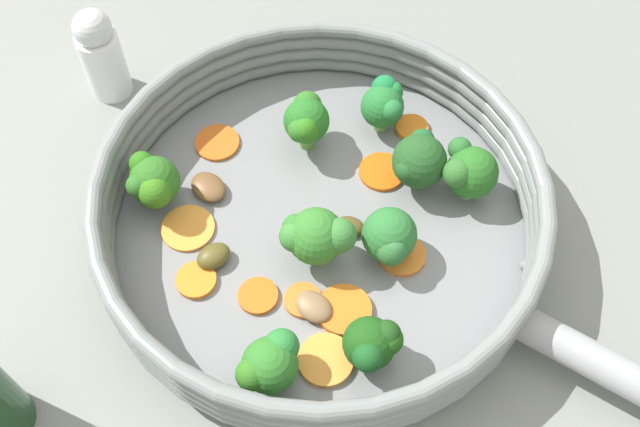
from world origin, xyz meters
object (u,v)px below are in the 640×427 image
Objects in this scene: carrot_slice_6 at (403,255)px; broccoli_floret_8 at (270,363)px; carrot_slice_9 at (344,310)px; mushroom_piece_0 at (215,260)px; carrot_slice_1 at (196,280)px; carrot_slice_2 at (412,128)px; broccoli_floret_1 at (419,161)px; salt_shaker at (101,54)px; broccoli_floret_0 at (469,172)px; broccoli_floret_3 at (152,182)px; broccoli_floret_6 at (384,104)px; carrot_slice_5 at (188,228)px; carrot_slice_3 at (382,172)px; skillet at (320,228)px; mushroom_piece_2 at (314,307)px; broccoli_floret_5 at (306,121)px; broccoli_floret_4 at (315,236)px; broccoli_floret_2 at (373,343)px; carrot_slice_7 at (217,143)px; mushroom_piece_3 at (349,226)px; mushroom_piece_1 at (208,187)px; carrot_slice_4 at (258,296)px; carrot_slice_8 at (326,360)px; broccoli_floret_7 at (390,238)px; carrot_slice_0 at (303,300)px.

carrot_slice_6 is 0.74× the size of broccoli_floret_8.
mushroom_piece_0 is (-0.08, -0.08, 0.00)m from carrot_slice_9.
carrot_slice_1 and carrot_slice_2 have the same top height.
salt_shaker is at bearing -135.97° from broccoli_floret_1.
broccoli_floret_3 is at bearing -110.64° from broccoli_floret_0.
carrot_slice_5 is at bearing -78.85° from broccoli_floret_6.
broccoli_floret_0 reaches higher than mushroom_piece_0.
carrot_slice_3 is 0.28m from salt_shaker.
mushroom_piece_2 is at bearing -26.14° from skillet.
broccoli_floret_8 is (0.19, -0.10, -0.01)m from broccoli_floret_5.
broccoli_floret_4 is at bearing 139.77° from broccoli_floret_8.
skillet is at bearing 175.33° from broccoli_floret_2.
carrot_slice_7 is 0.20m from carrot_slice_9.
mushroom_piece_3 is (-0.11, 0.03, -0.02)m from broccoli_floret_2.
carrot_slice_1 is 0.24m from carrot_slice_2.
broccoli_floret_1 reaches higher than mushroom_piece_1.
broccoli_floret_4 reaches higher than carrot_slice_2.
carrot_slice_4 is at bearing -6.75° from carrot_slice_7.
carrot_slice_8 is 0.11m from broccoli_floret_7.
broccoli_floret_2 reaches higher than carrot_slice_1.
broccoli_floret_5 is at bearing 126.76° from mushroom_piece_0.
carrot_slice_3 reaches higher than skillet.
skillet is at bearing 48.50° from mushroom_piece_1.
carrot_slice_3 is at bearing -129.20° from broccoli_floret_0.
skillet is 0.10m from mushroom_piece_1.
carrot_slice_0 is at bearing 42.58° from mushroom_piece_0.
carrot_slice_8 is (0.14, -0.11, 0.00)m from carrot_slice_3.
carrot_slice_4 is 0.80× the size of carrot_slice_7.
carrot_slice_0 is at bearing 61.34° from carrot_slice_4.
mushroom_piece_3 is at bearing -38.97° from broccoli_floret_6.
mushroom_piece_0 reaches higher than carrot_slice_0.
carrot_slice_9 is at bearing 19.39° from salt_shaker.
mushroom_piece_0 is (-0.01, -0.22, -0.02)m from broccoli_floret_0.
carrot_slice_2 is at bearing 137.66° from carrot_slice_9.
broccoli_floret_1 reaches higher than mushroom_piece_2.
carrot_slice_5 is at bearing -112.80° from mushroom_piece_3.
broccoli_floret_0 is 0.11m from mushroom_piece_3.
carrot_slice_6 is (0.06, 0.05, 0.01)m from skillet.
broccoli_floret_2 is (0.10, -0.13, -0.00)m from broccoli_floret_0.
carrot_slice_3 is 0.17m from carrot_slice_5.
broccoli_floret_2 is 0.37m from salt_shaker.
carrot_slice_3 is 0.08m from broccoli_floret_0.
broccoli_floret_0 is 0.98× the size of broccoli_floret_5.
salt_shaker is at bearing -157.40° from broccoli_floret_4.
mushroom_piece_1 reaches higher than carrot_slice_2.
mushroom_piece_2 is (0.02, -0.08, 0.00)m from carrot_slice_6.
carrot_slice_7 is at bearing -154.81° from skillet.
broccoli_floret_6 is (-0.20, 0.10, 0.00)m from broccoli_floret_2.
carrot_slice_7 is at bearing -113.44° from broccoli_floret_5.
broccoli_floret_8 is at bearing 10.48° from broccoli_floret_3.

